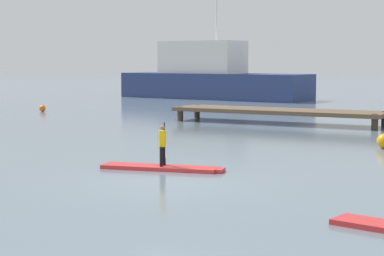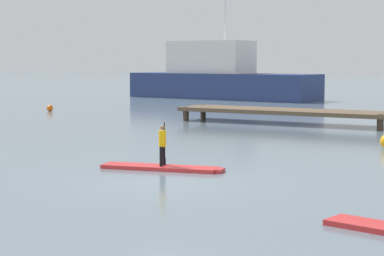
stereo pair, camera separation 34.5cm
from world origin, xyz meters
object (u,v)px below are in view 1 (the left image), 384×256
paddleboard_near (162,168)px  fishing_boat_white_large (211,77)px  mooring_buoy_far (43,108)px  mooring_buoy_near (384,141)px  paddler_child_solo (163,143)px

paddleboard_near → fishing_boat_white_large: size_ratio=0.23×
paddleboard_near → mooring_buoy_far: bearing=138.8°
fishing_boat_white_large → mooring_buoy_near: fishing_boat_white_large is taller
paddleboard_near → mooring_buoy_far: size_ratio=9.37×
paddleboard_near → fishing_boat_white_large: fishing_boat_white_large is taller
mooring_buoy_far → paddleboard_near: bearing=-41.2°
paddleboard_near → mooring_buoy_near: mooring_buoy_near is taller
paddler_child_solo → mooring_buoy_near: bearing=60.4°
mooring_buoy_near → paddleboard_near: bearing=-119.5°
mooring_buoy_near → mooring_buoy_far: 22.05m
mooring_buoy_near → mooring_buoy_far: (-20.82, 7.25, -0.07)m
paddler_child_solo → mooring_buoy_near: 8.41m
paddler_child_solo → mooring_buoy_far: 22.14m
mooring_buoy_near → mooring_buoy_far: bearing=160.8°
paddler_child_solo → fishing_boat_white_large: 33.97m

